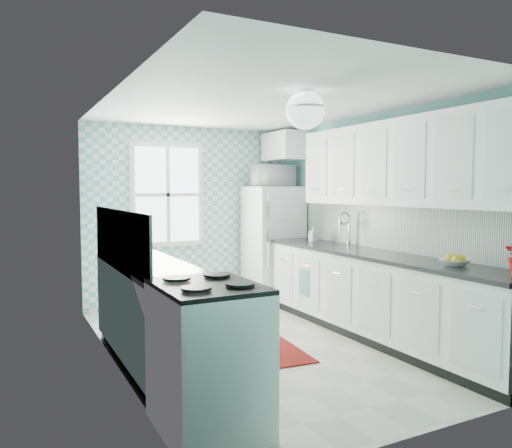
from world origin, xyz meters
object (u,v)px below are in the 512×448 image
fridge (273,244)px  microwave (273,176)px  fruit_bowl (455,263)px  sink (336,247)px  ceiling_light (305,110)px  stove (208,355)px

fridge → microwave: (0.00, 0.00, 0.99)m
fruit_bowl → microwave: size_ratio=0.44×
sink → microwave: (-0.09, 1.40, 0.89)m
ceiling_light → fridge: size_ratio=0.21×
fridge → fruit_bowl: fridge is taller
fridge → sink: 1.40m
ceiling_light → sink: size_ratio=0.61×
stove → fridge: bearing=58.0°
ceiling_light → sink: (1.20, 1.17, -1.39)m
ceiling_light → stove: (-1.20, -0.68, -1.81)m
fridge → microwave: size_ratio=2.99×
fridge → fruit_bowl: bearing=-87.6°
sink → ceiling_light: bearing=-133.7°
fruit_bowl → microwave: 3.30m
sink → stove: bearing=-140.4°
fridge → microwave: bearing=54.8°
fridge → fruit_bowl: size_ratio=6.72×
ceiling_light → microwave: ceiling_light is taller
ceiling_light → microwave: (1.11, 2.57, -0.51)m
ceiling_light → stove: bearing=-150.6°
stove → sink: sink is taller
ceiling_light → microwave: size_ratio=0.63×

